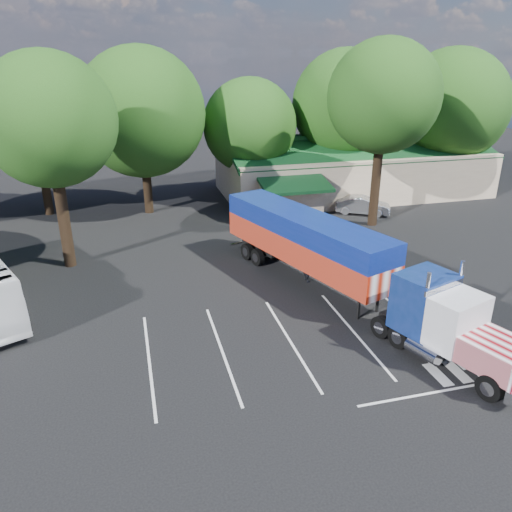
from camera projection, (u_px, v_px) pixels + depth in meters
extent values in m
plane|color=black|center=(257.00, 287.00, 28.37)|extent=(120.00, 120.00, 0.00)
cube|color=beige|center=(351.00, 171.00, 47.04)|extent=(24.00, 11.00, 4.00)
cube|color=#144821|center=(365.00, 149.00, 43.95)|extent=(24.20, 6.25, 2.10)
cube|color=#144821|center=(343.00, 140.00, 48.24)|extent=(24.20, 6.25, 2.10)
cube|color=beige|center=(290.00, 199.00, 40.27)|extent=(5.00, 2.50, 2.80)
cube|color=#144821|center=(295.00, 185.00, 38.54)|extent=(5.40, 3.19, 0.80)
cylinder|color=black|center=(46.00, 190.00, 40.49)|extent=(0.70, 0.70, 4.00)
sphere|color=#214614|center=(36.00, 125.00, 38.54)|extent=(8.40, 8.40, 8.40)
cylinder|color=black|center=(147.00, 187.00, 40.88)|extent=(0.70, 0.70, 4.30)
sphere|color=#214614|center=(141.00, 113.00, 38.66)|extent=(10.00, 10.00, 10.00)
cylinder|color=black|center=(250.00, 181.00, 44.31)|extent=(0.70, 0.70, 3.60)
sphere|color=#214614|center=(250.00, 126.00, 42.49)|extent=(8.00, 8.00, 8.00)
cylinder|color=black|center=(342.00, 169.00, 46.71)|extent=(0.70, 0.70, 4.50)
sphere|color=#214614|center=(346.00, 104.00, 44.50)|extent=(9.60, 9.60, 9.60)
cylinder|color=black|center=(442.00, 169.00, 48.11)|extent=(0.70, 0.70, 3.90)
sphere|color=#214614|center=(451.00, 106.00, 45.90)|extent=(10.40, 10.40, 10.40)
cylinder|color=black|center=(64.00, 220.00, 30.13)|extent=(0.70, 0.70, 6.00)
sphere|color=#214614|center=(49.00, 120.00, 27.92)|extent=(7.60, 7.60, 7.60)
cylinder|color=black|center=(376.00, 183.00, 37.47)|extent=(0.70, 0.70, 6.50)
sphere|color=#214614|center=(384.00, 96.00, 35.11)|extent=(8.00, 8.00, 8.00)
cube|color=black|center=(445.00, 343.00, 21.55)|extent=(3.12, 6.68, 0.24)
cube|color=white|center=(497.00, 354.00, 19.52)|extent=(2.85, 2.91, 1.11)
cube|color=silver|center=(457.00, 321.00, 20.78)|extent=(2.78, 2.24, 2.21)
cube|color=black|center=(472.00, 317.00, 20.12)|extent=(2.12, 0.80, 0.96)
cube|color=white|center=(445.00, 287.00, 20.94)|extent=(2.40, 0.91, 0.24)
cube|color=#0B2150|center=(424.00, 301.00, 22.04)|extent=(2.90, 2.61, 2.60)
cylinder|color=white|center=(424.00, 309.00, 20.68)|extent=(0.22, 0.22, 3.27)
cylinder|color=white|center=(457.00, 295.00, 21.82)|extent=(0.22, 0.22, 3.27)
cylinder|color=white|center=(423.00, 351.00, 20.95)|extent=(1.10, 1.66, 0.64)
cylinder|color=white|center=(461.00, 333.00, 22.29)|extent=(1.10, 1.66, 0.64)
cube|color=white|center=(304.00, 247.00, 28.51)|extent=(6.40, 12.46, 1.44)
cube|color=navy|center=(305.00, 225.00, 28.02)|extent=(6.40, 12.46, 1.15)
cube|color=black|center=(264.00, 246.00, 32.09)|extent=(2.20, 3.56, 0.34)
cube|color=black|center=(359.00, 307.00, 24.70)|extent=(0.15, 0.15, 1.35)
cube|color=black|center=(378.00, 300.00, 25.39)|extent=(0.15, 0.15, 1.35)
cube|color=white|center=(245.00, 242.00, 33.94)|extent=(2.22, 0.87, 0.12)
cylinder|color=black|center=(489.00, 388.00, 18.95)|extent=(0.67, 1.11, 1.06)
cylinder|color=black|center=(399.00, 337.00, 22.36)|extent=(0.67, 1.11, 1.06)
cylinder|color=black|center=(428.00, 324.00, 23.40)|extent=(0.67, 1.11, 1.06)
cylinder|color=black|center=(381.00, 327.00, 23.17)|extent=(0.67, 1.11, 1.06)
cylinder|color=black|center=(410.00, 315.00, 24.21)|extent=(0.67, 1.11, 1.06)
cylinder|color=black|center=(257.00, 257.00, 31.08)|extent=(0.67, 1.11, 1.06)
cylinder|color=black|center=(283.00, 251.00, 32.13)|extent=(0.67, 1.11, 1.06)
cylinder|color=black|center=(247.00, 252.00, 31.97)|extent=(0.67, 1.11, 1.06)
cylinder|color=black|center=(273.00, 245.00, 33.02)|extent=(0.67, 1.11, 1.06)
imported|color=black|center=(307.00, 267.00, 28.73)|extent=(0.52, 0.72, 1.84)
imported|color=black|center=(289.00, 254.00, 31.90)|extent=(0.63, 1.62, 0.84)
imported|color=#B1B5B9|center=(363.00, 205.00, 40.97)|extent=(4.59, 3.53, 1.45)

